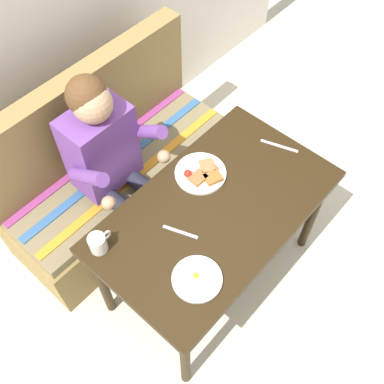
% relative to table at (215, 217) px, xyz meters
% --- Properties ---
extents(ground_plane, '(8.00, 8.00, 0.00)m').
position_rel_table_xyz_m(ground_plane, '(0.00, 0.00, -0.65)').
color(ground_plane, beige).
extents(table, '(1.20, 0.70, 0.73)m').
position_rel_table_xyz_m(table, '(0.00, 0.00, 0.00)').
color(table, black).
rests_on(table, ground).
extents(couch, '(1.44, 0.56, 1.00)m').
position_rel_table_xyz_m(couch, '(0.00, 0.76, -0.32)').
color(couch, olive).
rests_on(couch, ground).
extents(person, '(0.45, 0.61, 1.21)m').
position_rel_table_xyz_m(person, '(-0.13, 0.59, 0.09)').
color(person, '#6B3E90').
rests_on(person, ground).
extents(plate_breakfast, '(0.26, 0.26, 0.05)m').
position_rel_table_xyz_m(plate_breakfast, '(0.10, 0.18, 0.10)').
color(plate_breakfast, white).
rests_on(plate_breakfast, table).
extents(plate_eggs, '(0.22, 0.22, 0.04)m').
position_rel_table_xyz_m(plate_eggs, '(-0.33, -0.17, 0.09)').
color(plate_eggs, white).
rests_on(plate_eggs, table).
extents(coffee_mug, '(0.12, 0.08, 0.09)m').
position_rel_table_xyz_m(coffee_mug, '(-0.51, 0.25, 0.13)').
color(coffee_mug, white).
rests_on(coffee_mug, table).
extents(fork, '(0.07, 0.16, 0.00)m').
position_rel_table_xyz_m(fork, '(-0.21, 0.04, 0.08)').
color(fork, silver).
rests_on(fork, table).
extents(knife, '(0.08, 0.19, 0.00)m').
position_rel_table_xyz_m(knife, '(0.51, -0.00, 0.08)').
color(knife, silver).
rests_on(knife, table).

